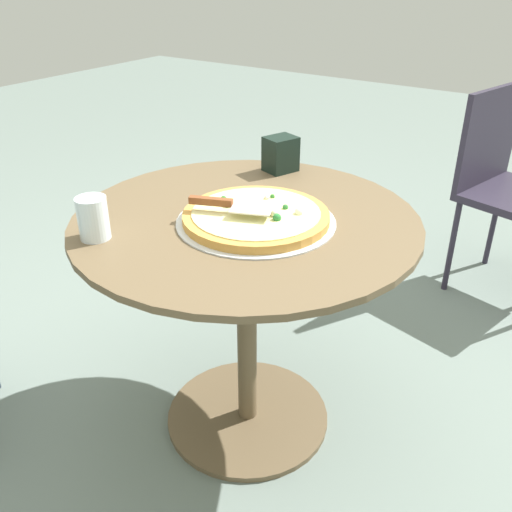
{
  "coord_description": "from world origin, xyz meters",
  "views": [
    {
      "loc": [
        1.06,
        0.75,
        1.29
      ],
      "look_at": [
        0.01,
        0.04,
        0.59
      ],
      "focal_mm": 39.34,
      "sensor_mm": 36.0,
      "label": 1
    }
  ],
  "objects": [
    {
      "name": "drinking_cup",
      "position": [
        0.3,
        -0.22,
        0.74
      ],
      "size": [
        0.07,
        0.07,
        0.1
      ],
      "primitive_type": "cylinder",
      "color": "white",
      "rests_on": "patio_table"
    },
    {
      "name": "pizza_on_tray",
      "position": [
        0.01,
        0.04,
        0.71
      ],
      "size": [
        0.4,
        0.4,
        0.05
      ],
      "color": "silver",
      "rests_on": "patio_table"
    },
    {
      "name": "patio_table",
      "position": [
        0.0,
        0.0,
        0.5
      ],
      "size": [
        0.89,
        0.89,
        0.69
      ],
      "color": "brown",
      "rests_on": "ground"
    },
    {
      "name": "napkin_dispenser",
      "position": [
        -0.34,
        -0.11,
        0.74
      ],
      "size": [
        0.11,
        0.1,
        0.11
      ],
      "primitive_type": "cube",
      "rotation": [
        0.0,
        0.0,
        2.79
      ],
      "color": "black",
      "rests_on": "patio_table"
    },
    {
      "name": "pizza_server",
      "position": [
        0.05,
        -0.01,
        0.74
      ],
      "size": [
        0.12,
        0.21,
        0.02
      ],
      "color": "silver",
      "rests_on": "pizza_on_tray"
    },
    {
      "name": "ground_plane",
      "position": [
        0.0,
        0.0,
        0.0
      ],
      "size": [
        10.0,
        10.0,
        0.0
      ],
      "primitive_type": "plane",
      "color": "slate"
    },
    {
      "name": "patio_chair_far",
      "position": [
        -1.25,
        0.41,
        0.49
      ],
      "size": [
        0.5,
        0.5,
        0.83
      ],
      "color": "#2A2434",
      "rests_on": "ground"
    }
  ]
}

